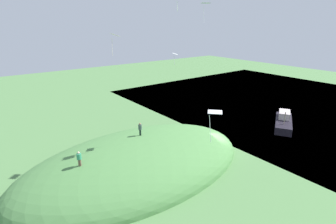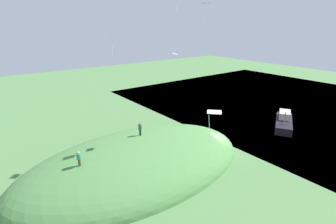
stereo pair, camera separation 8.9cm
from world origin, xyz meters
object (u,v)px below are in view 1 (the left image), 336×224
object	(u,v)px
boat_on_lake	(284,122)
kite_7	(175,55)
kite_5	(214,114)
kite_8	(206,4)
person_with_child	(140,128)
person_walking_path	(79,157)
kite_0	(115,36)

from	to	relation	value
boat_on_lake	kite_7	world-z (taller)	kite_7
kite_5	kite_8	world-z (taller)	kite_8
kite_7	kite_8	bearing A→B (deg)	146.20
person_with_child	kite_5	world-z (taller)	kite_5
person_with_child	kite_7	distance (m)	9.95
kite_5	kite_8	distance (m)	15.31
kite_5	kite_8	xyz separation A→B (m)	(-8.71, -10.01, 7.64)
person_with_child	boat_on_lake	bearing A→B (deg)	20.40
kite_8	person_walking_path	bearing A→B (deg)	-11.51
kite_0	person_with_child	bearing A→B (deg)	-142.44
kite_5	person_walking_path	bearing A→B (deg)	-67.43
kite_5	kite_7	xyz separation A→B (m)	(-6.06, -11.78, 2.44)
person_walking_path	kite_0	bearing A→B (deg)	30.51
person_walking_path	person_with_child	bearing A→B (deg)	61.80
boat_on_lake	person_with_child	world-z (taller)	person_with_child
person_walking_path	kite_7	world-z (taller)	kite_7
boat_on_lake	kite_8	distance (m)	27.08
boat_on_lake	kite_8	world-z (taller)	kite_8
boat_on_lake	kite_0	bearing A→B (deg)	147.68
boat_on_lake	kite_0	world-z (taller)	kite_0
kite_0	kite_7	bearing A→B (deg)	-178.05
person_with_child	kite_7	world-z (taller)	kite_7
boat_on_lake	person_walking_path	xyz separation A→B (m)	(34.30, -2.59, 3.32)
kite_8	person_with_child	bearing A→B (deg)	-40.47
boat_on_lake	person_walking_path	world-z (taller)	person_walking_path
person_walking_path	kite_5	size ratio (longest dim) A/B	0.70
boat_on_lake	person_with_child	bearing A→B (deg)	140.07
kite_0	kite_5	xyz separation A→B (m)	(-1.25, 11.53, -4.66)
person_with_child	kite_0	xyz separation A→B (m)	(4.30, 3.31, 11.20)
person_with_child	kite_8	size ratio (longest dim) A/B	0.81
person_with_child	kite_0	bearing A→B (deg)	-112.08
person_with_child	kite_7	xyz separation A→B (m)	(-3.01, 3.06, 8.98)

